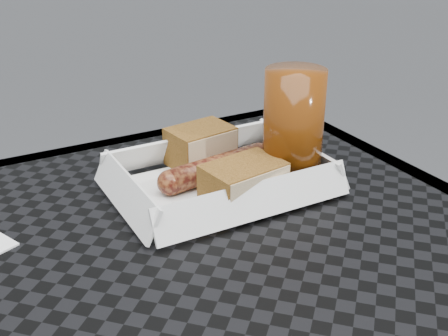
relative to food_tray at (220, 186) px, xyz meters
name	(u,v)px	position (x,y,z in m)	size (l,w,h in m)	color
food_tray	(220,186)	(0.00, 0.00, 0.00)	(0.22, 0.15, 0.00)	white
bratwurst	(216,168)	(0.00, 0.02, 0.02)	(0.16, 0.05, 0.03)	brown
bread_near	(201,146)	(0.01, 0.06, 0.03)	(0.08, 0.06, 0.05)	brown
bread_far	(243,182)	(0.00, -0.05, 0.02)	(0.09, 0.06, 0.04)	brown
veg_garnish	(274,188)	(0.05, -0.04, 0.00)	(0.03, 0.03, 0.00)	#E8440A
drink_glass	(293,130)	(0.08, -0.03, 0.07)	(0.07, 0.07, 0.14)	#532507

